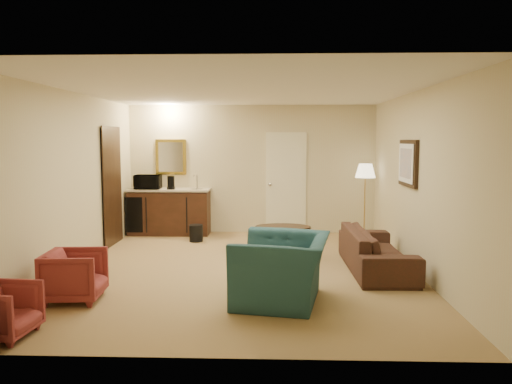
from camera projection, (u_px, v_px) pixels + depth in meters
ground at (243, 269)px, 7.33m from camera, size 6.00×6.00×0.00m
room_walls at (239, 151)px, 7.92m from camera, size 5.02×6.01×2.61m
wetbar_cabinet at (169, 212)px, 10.05m from camera, size 1.64×0.58×0.92m
sofa at (376, 243)px, 7.26m from camera, size 0.63×2.05×0.80m
teal_armchair at (282, 258)px, 5.85m from camera, size 0.97×1.31×1.04m
rose_chair_near at (75, 273)px, 5.89m from camera, size 0.65×0.69×0.67m
rose_chair_far at (3, 308)px, 4.79m from camera, size 0.57×0.60×0.58m
coffee_table at (283, 242)px, 8.05m from camera, size 0.97×0.72×0.52m
floor_lamp at (365, 201)px, 9.57m from camera, size 0.47×0.47×1.45m
waste_bin at (196, 233)px, 9.34m from camera, size 0.33×0.33×0.32m
microwave at (148, 180)px, 9.94m from camera, size 0.52×0.29×0.35m
coffee_maker at (171, 183)px, 9.89m from camera, size 0.15×0.15×0.26m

